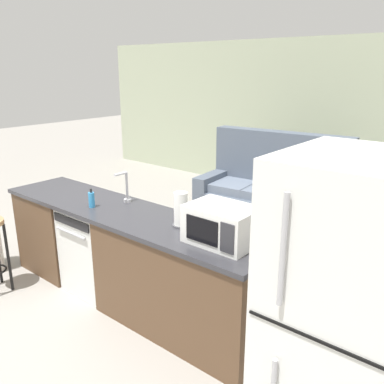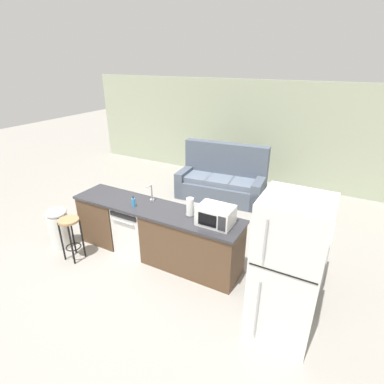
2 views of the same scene
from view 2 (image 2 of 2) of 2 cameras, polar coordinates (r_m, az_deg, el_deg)
ground_plane at (r=5.34m, az=-8.07°, el=-11.23°), size 24.00×24.00×0.00m
wall_back at (r=8.19m, az=11.01°, el=11.24°), size 10.00×0.06×2.60m
kitchen_counter at (r=4.99m, az=-6.11°, el=-8.11°), size 2.94×0.66×0.90m
dishwasher at (r=5.24m, az=-10.57°, el=-6.65°), size 0.58×0.61×0.84m
stove_range at (r=4.77m, az=19.82°, el=-10.74°), size 0.76×0.68×0.90m
refrigerator at (r=3.63m, az=17.64°, el=-14.06°), size 0.72×0.73×1.79m
microwave at (r=4.25m, az=4.53°, el=-4.45°), size 0.50×0.37×0.28m
sink_faucet at (r=4.96m, az=-7.77°, el=-0.36°), size 0.07×0.18×0.30m
paper_towel_roll at (r=4.47m, az=-0.39°, el=-2.88°), size 0.14×0.14×0.28m
soap_bottle at (r=4.85m, az=-11.08°, el=-1.93°), size 0.06×0.06×0.18m
kettle at (r=4.61m, az=23.09°, el=-4.84°), size 0.21×0.17×0.19m
bar_stool at (r=5.23m, az=-22.15°, el=-6.81°), size 0.32×0.32×0.74m
trash_bin at (r=5.73m, az=-23.99°, el=-6.17°), size 0.35×0.35×0.74m
couch at (r=7.15m, az=5.77°, el=2.06°), size 2.08×1.09×1.27m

